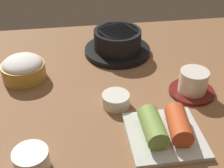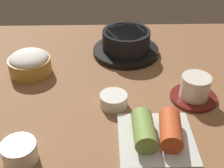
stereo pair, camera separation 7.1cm
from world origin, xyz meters
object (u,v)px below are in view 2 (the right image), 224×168
Objects in this scene: side_bowl_near at (20,152)px; tea_cup_with_saucer at (195,89)px; stone_pot at (126,43)px; kimchi_plate at (157,134)px; rice_bowl at (30,63)px; banchan_cup_center at (114,100)px.

tea_cup_with_saucer is at bearing 25.99° from side_bowl_near.
stone_pot is at bearing 61.32° from side_bowl_near.
stone_pot is 35.57cm from kimchi_plate.
stone_pot is 44.90cm from side_bowl_near.
rice_bowl is 0.74× the size of kimchi_plate.
rice_bowl reaches higher than side_bowl_near.
rice_bowl is at bearing 146.16° from banchan_cup_center.
stone_pot is 1.76× the size of tea_cup_with_saucer.
stone_pot is at bearing 123.22° from tea_cup_with_saucer.
stone_pot is 3.04× the size of banchan_cup_center.
kimchi_plate is (3.77, -35.34, -1.20)cm from stone_pot.
stone_pot reaches higher than kimchi_plate.
stone_pot is 27.15cm from rice_bowl.
rice_bowl reaches higher than banchan_cup_center.
tea_cup_with_saucer is at bearing -17.10° from rice_bowl.
tea_cup_with_saucer is at bearing -56.78° from stone_pot.
side_bowl_near is at bearing -138.19° from banchan_cup_center.
banchan_cup_center is at bearing 41.81° from side_bowl_near.
rice_bowl is 25.53cm from banchan_cup_center.
banchan_cup_center is at bearing -173.90° from tea_cup_with_saucer.
stone_pot is at bearing 20.86° from rice_bowl.
stone_pot is 1.29× the size of kimchi_plate.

